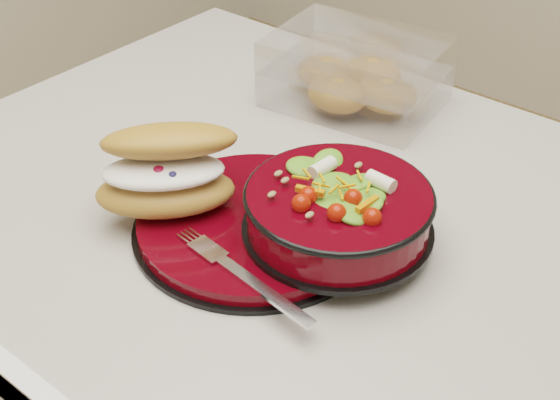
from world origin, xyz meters
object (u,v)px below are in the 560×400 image
Objects in this scene: fork at (246,277)px; pastry_box at (356,75)px; salad_bowl at (339,206)px; dinner_plate at (254,224)px; croissant at (168,171)px.

fork is 0.42m from pastry_box.
salad_bowl is 0.82× the size of pastry_box.
fork is 0.70× the size of pastry_box.
pastry_box is at bearing 121.74° from salad_bowl.
dinner_plate is 0.10m from salad_bowl.
dinner_plate is 1.32× the size of salad_bowl.
pastry_box is (-0.15, 0.39, 0.02)m from fork.
pastry_box reaches higher than dinner_plate.
croissant reaches higher than dinner_plate.
salad_bowl is 1.18× the size of fork.
fork is at bearing -60.79° from croissant.
salad_bowl is at bearing 23.93° from dinner_plate.
croissant is 0.16m from fork.
salad_bowl is at bearing -66.44° from pastry_box.
fork is at bearing -77.87° from pastry_box.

